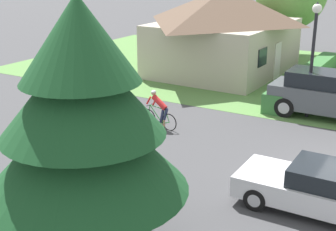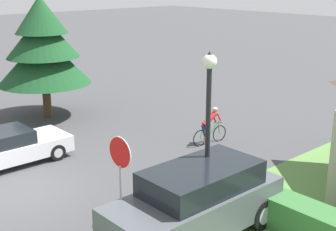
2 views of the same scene
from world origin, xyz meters
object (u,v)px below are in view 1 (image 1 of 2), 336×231
cottage_house (225,29)px  conifer_tall_near (83,111)px  sedan_left_lane (324,189)px  parked_suv_right (330,95)px  street_lamp (314,41)px  cyclist (159,110)px

cottage_house → conifer_tall_near: bearing=-163.5°
sedan_left_lane → parked_suv_right: 8.16m
sedan_left_lane → conifer_tall_near: bearing=48.7°
sedan_left_lane → parked_suv_right: size_ratio=0.89×
cottage_house → parked_suv_right: bearing=-125.8°
cottage_house → street_lamp: 8.79m
cottage_house → conifer_tall_near: (-18.06, -4.85, 0.90)m
cottage_house → sedan_left_lane: 16.26m
cottage_house → sedan_left_lane: cottage_house is taller
cyclist → street_lamp: size_ratio=0.36×
parked_suv_right → conifer_tall_near: 13.00m
cottage_house → cyclist: cottage_house is taller
sedan_left_lane → cottage_house: bearing=-56.7°
cyclist → parked_suv_right: bearing=-133.3°
cyclist → conifer_tall_near: conifer_tall_near is taller
sedan_left_lane → street_lamp: size_ratio=0.92×
conifer_tall_near → street_lamp: bearing=-7.6°
parked_suv_right → sedan_left_lane: bearing=101.4°
parked_suv_right → street_lamp: street_lamp is taller
cyclist → sedan_left_lane: bearing=160.9°
conifer_tall_near → cyclist: bearing=21.1°
street_lamp → cyclist: bearing=132.5°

